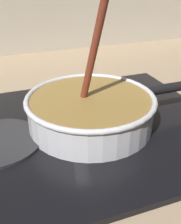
{
  "coord_description": "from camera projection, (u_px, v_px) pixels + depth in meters",
  "views": [
    {
      "loc": [
        -0.22,
        -0.33,
        0.32
      ],
      "look_at": [
        -0.04,
        0.15,
        0.04
      ],
      "focal_mm": 44.23,
      "sensor_mm": 36.0,
      "label": 1
    }
  ],
  "objects": [
    {
      "name": "ground",
      "position": [
        139.0,
        176.0,
        0.5
      ],
      "size": [
        2.4,
        1.6,
        0.04
      ],
      "primitive_type": "cube",
      "color": "#9E8466"
    },
    {
      "name": "cooking_pan",
      "position": [
        91.0,
        110.0,
        0.58
      ],
      "size": [
        0.41,
        0.27,
        0.3
      ],
      "color": "silver",
      "rests_on": "hob_plate"
    },
    {
      "name": "hob_plate",
      "position": [
        90.0,
        127.0,
        0.6
      ],
      "size": [
        0.56,
        0.48,
        0.01
      ],
      "primitive_type": "cube",
      "color": "black",
      "rests_on": "ground"
    },
    {
      "name": "burner_ring",
      "position": [
        90.0,
        123.0,
        0.59
      ],
      "size": [
        0.18,
        0.18,
        0.01
      ],
      "primitive_type": "torus",
      "color": "#592D0C",
      "rests_on": "hob_plate"
    }
  ]
}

